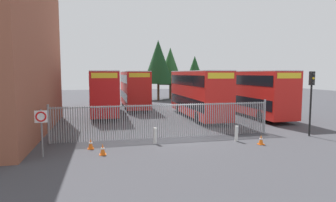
{
  "coord_description": "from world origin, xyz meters",
  "views": [
    {
      "loc": [
        -5.0,
        -17.8,
        4.16
      ],
      "look_at": [
        0.0,
        4.0,
        2.0
      ],
      "focal_mm": 30.49,
      "sensor_mm": 36.0,
      "label": 1
    }
  ],
  "objects": [
    {
      "name": "ground_plane",
      "position": [
        0.0,
        8.0,
        0.0
      ],
      "size": [
        100.0,
        100.0,
        0.0
      ],
      "primitive_type": "plane",
      "color": "#3D3D42"
    },
    {
      "name": "palisade_fence",
      "position": [
        -1.07,
        0.0,
        1.18
      ],
      "size": [
        14.36,
        0.14,
        2.35
      ],
      "color": "gray",
      "rests_on": "ground"
    },
    {
      "name": "double_decker_bus_near_gate",
      "position": [
        3.74,
        7.74,
        2.42
      ],
      "size": [
        2.54,
        10.81,
        4.42
      ],
      "color": "red",
      "rests_on": "ground"
    },
    {
      "name": "double_decker_bus_behind_fence_left",
      "position": [
        -4.84,
        11.89,
        2.42
      ],
      "size": [
        2.54,
        10.81,
        4.42
      ],
      "color": "red",
      "rests_on": "ground"
    },
    {
      "name": "double_decker_bus_behind_fence_right",
      "position": [
        9.24,
        7.24,
        2.42
      ],
      "size": [
        2.54,
        10.81,
        4.42
      ],
      "color": "red",
      "rests_on": "ground"
    },
    {
      "name": "double_decker_bus_far_back",
      "position": [
        -1.33,
        16.5,
        2.42
      ],
      "size": [
        2.54,
        10.81,
        4.42
      ],
      "color": "red",
      "rests_on": "ground"
    },
    {
      "name": "bollard_near_left",
      "position": [
        -2.02,
        -1.39,
        0.47
      ],
      "size": [
        0.2,
        0.2,
        0.95
      ],
      "primitive_type": "cylinder",
      "color": "silver",
      "rests_on": "ground"
    },
    {
      "name": "bollard_center_front",
      "position": [
        2.97,
        -1.91,
        0.47
      ],
      "size": [
        0.2,
        0.2,
        0.95
      ],
      "primitive_type": "cylinder",
      "color": "silver",
      "rests_on": "ground"
    },
    {
      "name": "traffic_cone_by_gate",
      "position": [
        -5.72,
        -1.78,
        0.29
      ],
      "size": [
        0.34,
        0.34,
        0.59
      ],
      "color": "orange",
      "rests_on": "ground"
    },
    {
      "name": "traffic_cone_mid_forecourt",
      "position": [
        -5.07,
        -3.12,
        0.29
      ],
      "size": [
        0.34,
        0.34,
        0.59
      ],
      "color": "orange",
      "rests_on": "ground"
    },
    {
      "name": "traffic_cone_near_kerb",
      "position": [
        4.0,
        -3.01,
        0.29
      ],
      "size": [
        0.34,
        0.34,
        0.59
      ],
      "color": "orange",
      "rests_on": "ground"
    },
    {
      "name": "speed_limit_sign_post",
      "position": [
        -7.99,
        -2.88,
        1.78
      ],
      "size": [
        0.6,
        0.14,
        2.4
      ],
      "color": "slate",
      "rests_on": "ground"
    },
    {
      "name": "traffic_light_kerbside",
      "position": [
        8.39,
        -1.67,
        2.99
      ],
      "size": [
        0.28,
        0.33,
        4.3
      ],
      "color": "black",
      "rests_on": "ground"
    },
    {
      "name": "tree_tall_back",
      "position": [
        3.54,
        26.22,
        5.97
      ],
      "size": [
        4.72,
        4.72,
        9.35
      ],
      "color": "#4C3823",
      "rests_on": "ground"
    },
    {
      "name": "tree_short_side",
      "position": [
        9.7,
        26.8,
        4.49
      ],
      "size": [
        3.53,
        3.53,
        7.02
      ],
      "color": "#4C3823",
      "rests_on": "ground"
    },
    {
      "name": "tree_mid_row",
      "position": [
        5.92,
        28.1,
        5.36
      ],
      "size": [
        4.22,
        4.22,
        8.39
      ],
      "color": "#4C3823",
      "rests_on": "ground"
    }
  ]
}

